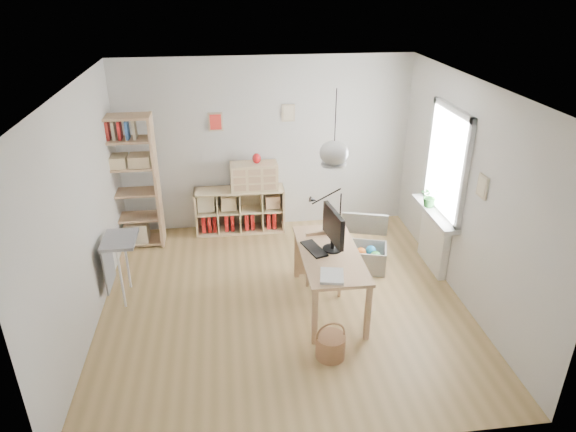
{
  "coord_description": "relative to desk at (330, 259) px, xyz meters",
  "views": [
    {
      "loc": [
        -0.62,
        -5.38,
        3.79
      ],
      "look_at": [
        0.1,
        0.3,
        1.05
      ],
      "focal_mm": 32.0,
      "sensor_mm": 36.0,
      "label": 1
    }
  ],
  "objects": [
    {
      "name": "radiator",
      "position": [
        1.64,
        0.75,
        -0.26
      ],
      "size": [
        0.1,
        0.8,
        0.8
      ],
      "primitive_type": "cube",
      "color": "white",
      "rests_on": "ground"
    },
    {
      "name": "monitor",
      "position": [
        0.04,
        0.07,
        0.39
      ],
      "size": [
        0.24,
        0.6,
        0.52
      ],
      "rotation": [
        0.0,
        0.0,
        0.15
      ],
      "color": "black",
      "rests_on": "desk"
    },
    {
      "name": "potted_plant",
      "position": [
        1.57,
        0.91,
        0.35
      ],
      "size": [
        0.33,
        0.31,
        0.3
      ],
      "primitive_type": "imported",
      "rotation": [
        0.0,
        0.0,
        0.32
      ],
      "color": "#225C25",
      "rests_on": "windowsill"
    },
    {
      "name": "room_shell",
      "position": [
        -0.0,
        0.0,
        1.34
      ],
      "size": [
        4.5,
        4.5,
        4.5
      ],
      "color": "silver",
      "rests_on": "ground"
    },
    {
      "name": "ground",
      "position": [
        -0.55,
        0.15,
        -0.66
      ],
      "size": [
        4.5,
        4.5,
        0.0
      ],
      "primitive_type": "plane",
      "color": "tan",
      "rests_on": "ground"
    },
    {
      "name": "desk",
      "position": [
        0.0,
        0.0,
        0.0
      ],
      "size": [
        0.7,
        1.5,
        0.75
      ],
      "color": "tan",
      "rests_on": "ground"
    },
    {
      "name": "windowsill",
      "position": [
        1.59,
        0.75,
        0.17
      ],
      "size": [
        0.22,
        1.2,
        0.06
      ],
      "primitive_type": "cube",
      "color": "silver",
      "rests_on": "radiator"
    },
    {
      "name": "drawer_chest",
      "position": [
        -0.76,
        2.19,
        0.27
      ],
      "size": [
        0.73,
        0.34,
        0.41
      ],
      "primitive_type": "cube",
      "rotation": [
        0.0,
        0.0,
        0.01
      ],
      "color": "beige",
      "rests_on": "cube_shelf"
    },
    {
      "name": "cube_shelf",
      "position": [
        -1.02,
        2.23,
        -0.36
      ],
      "size": [
        1.4,
        0.38,
        0.72
      ],
      "color": "beige",
      "rests_on": "ground"
    },
    {
      "name": "chair",
      "position": [
        -0.02,
        0.35,
        -0.21
      ],
      "size": [
        0.43,
        0.43,
        0.79
      ],
      "rotation": [
        0.0,
        0.0,
        0.11
      ],
      "color": "gray",
      "rests_on": "ground"
    },
    {
      "name": "keyboard",
      "position": [
        -0.18,
        0.1,
        0.1
      ],
      "size": [
        0.29,
        0.47,
        0.02
      ],
      "primitive_type": "cube",
      "rotation": [
        0.0,
        0.0,
        0.3
      ],
      "color": "black",
      "rests_on": "desk"
    },
    {
      "name": "side_table",
      "position": [
        -2.59,
        0.5,
        0.01
      ],
      "size": [
        0.4,
        0.55,
        0.85
      ],
      "color": "gray",
      "rests_on": "ground"
    },
    {
      "name": "storage_chest",
      "position": [
        0.67,
        0.89,
        -0.43
      ],
      "size": [
        0.84,
        0.9,
        0.7
      ],
      "rotation": [
        0.0,
        0.0,
        -0.3
      ],
      "color": "silver",
      "rests_on": "ground"
    },
    {
      "name": "red_vase",
      "position": [
        -0.71,
        2.19,
        0.56
      ],
      "size": [
        0.13,
        0.13,
        0.16
      ],
      "primitive_type": "ellipsoid",
      "color": "maroon",
      "rests_on": "drawer_chest"
    },
    {
      "name": "wicker_basket",
      "position": [
        -0.16,
        -0.94,
        -0.51
      ],
      "size": [
        0.33,
        0.32,
        0.45
      ],
      "rotation": [
        0.0,
        0.0,
        0.12
      ],
      "color": "#916341",
      "rests_on": "ground"
    },
    {
      "name": "tall_bookshelf",
      "position": [
        -2.59,
        1.95,
        0.43
      ],
      "size": [
        0.8,
        0.38,
        2.0
      ],
      "color": "tan",
      "rests_on": "ground"
    },
    {
      "name": "task_lamp",
      "position": [
        0.04,
        0.61,
        0.43
      ],
      "size": [
        0.47,
        0.17,
        0.5
      ],
      "color": "black",
      "rests_on": "desk"
    },
    {
      "name": "paper_tray",
      "position": [
        -0.09,
        -0.54,
        0.11
      ],
      "size": [
        0.31,
        0.36,
        0.03
      ],
      "primitive_type": "cube",
      "rotation": [
        0.0,
        0.0,
        -0.2
      ],
      "color": "silver",
      "rests_on": "desk"
    },
    {
      "name": "window_unit",
      "position": [
        1.68,
        0.75,
        0.89
      ],
      "size": [
        0.07,
        1.16,
        1.46
      ],
      "color": "white",
      "rests_on": "ground"
    },
    {
      "name": "yarn_ball",
      "position": [
        0.09,
        0.5,
        0.17
      ],
      "size": [
        0.16,
        0.16,
        0.16
      ],
      "primitive_type": "sphere",
      "color": "#510A17",
      "rests_on": "desk"
    }
  ]
}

